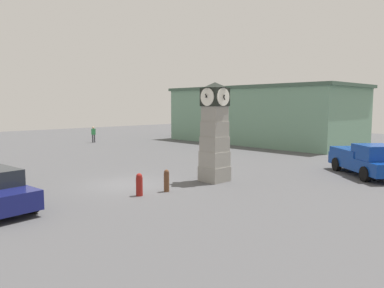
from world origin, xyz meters
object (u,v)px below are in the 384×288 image
(bollard_mid_row, at_px, (167,180))
(pickup_truck, at_px, (366,159))
(pedestrian_by_cars, at_px, (93,133))
(clock_tower, at_px, (215,134))
(bollard_near_tower, at_px, (139,184))

(bollard_mid_row, bearing_deg, pickup_truck, 65.69)
(bollard_mid_row, distance_m, pedestrian_by_cars, 24.32)
(clock_tower, bearing_deg, pickup_truck, 56.07)
(bollard_near_tower, height_order, pedestrian_by_cars, pedestrian_by_cars)
(clock_tower, bearing_deg, bollard_mid_row, -88.37)
(clock_tower, distance_m, pedestrian_by_cars, 23.26)
(bollard_mid_row, xyz_separation_m, pedestrian_by_cars, (-22.64, 8.86, 0.44))
(clock_tower, height_order, pedestrian_by_cars, clock_tower)
(pickup_truck, xyz_separation_m, pedestrian_by_cars, (-27.44, -1.76, 0.03))
(bollard_mid_row, height_order, pedestrian_by_cars, pedestrian_by_cars)
(bollard_mid_row, distance_m, pickup_truck, 11.66)
(bollard_near_tower, relative_size, pedestrian_by_cars, 0.60)
(pedestrian_by_cars, bearing_deg, bollard_mid_row, -21.37)
(clock_tower, height_order, pickup_truck, clock_tower)
(bollard_near_tower, xyz_separation_m, pedestrian_by_cars, (-22.43, 10.24, 0.45))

